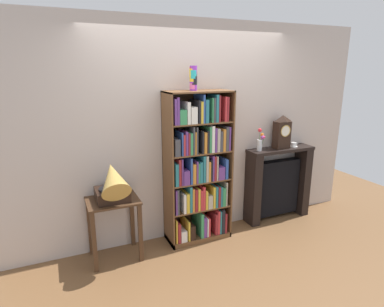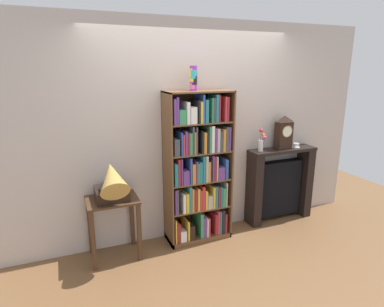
% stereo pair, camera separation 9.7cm
% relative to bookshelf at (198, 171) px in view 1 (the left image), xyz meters
% --- Properties ---
extents(ground_plane, '(7.67, 6.40, 0.02)m').
position_rel_bookshelf_xyz_m(ground_plane, '(0.00, -0.06, -0.88)').
color(ground_plane, brown).
extents(wall_back, '(4.67, 0.08, 2.62)m').
position_rel_bookshelf_xyz_m(wall_back, '(0.11, 0.23, 0.44)').
color(wall_back, beige).
rests_on(wall_back, ground).
extents(bookshelf, '(0.78, 0.35, 1.82)m').
position_rel_bookshelf_xyz_m(bookshelf, '(0.00, 0.00, 0.00)').
color(bookshelf, brown).
rests_on(bookshelf, ground).
extents(cup_stack, '(0.09, 0.09, 0.27)m').
position_rel_bookshelf_xyz_m(cup_stack, '(-0.05, 0.03, 1.09)').
color(cup_stack, purple).
rests_on(cup_stack, bookshelf).
extents(side_table_left, '(0.55, 0.43, 0.70)m').
position_rel_bookshelf_xyz_m(side_table_left, '(-1.03, -0.03, -0.36)').
color(side_table_left, '#472D1C').
rests_on(side_table_left, ground).
extents(gramophone, '(0.34, 0.54, 0.52)m').
position_rel_bookshelf_xyz_m(gramophone, '(-1.03, -0.13, 0.04)').
color(gramophone, black).
rests_on(gramophone, side_table_left).
extents(fireplace_mantel, '(0.96, 0.27, 1.02)m').
position_rel_bookshelf_xyz_m(fireplace_mantel, '(1.26, 0.08, -0.37)').
color(fireplace_mantel, black).
rests_on(fireplace_mantel, ground).
extents(mantel_clock, '(0.21, 0.15, 0.45)m').
position_rel_bookshelf_xyz_m(mantel_clock, '(1.25, 0.05, 0.37)').
color(mantel_clock, black).
rests_on(mantel_clock, fireplace_mantel).
extents(flower_vase, '(0.11, 0.08, 0.30)m').
position_rel_bookshelf_xyz_m(flower_vase, '(0.91, 0.05, 0.28)').
color(flower_vase, silver).
rests_on(flower_vase, fireplace_mantel).
extents(teacup_with_saucer, '(0.12, 0.11, 0.06)m').
position_rel_bookshelf_xyz_m(teacup_with_saucer, '(1.47, 0.06, 0.17)').
color(teacup_with_saucer, white).
rests_on(teacup_with_saucer, fireplace_mantel).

